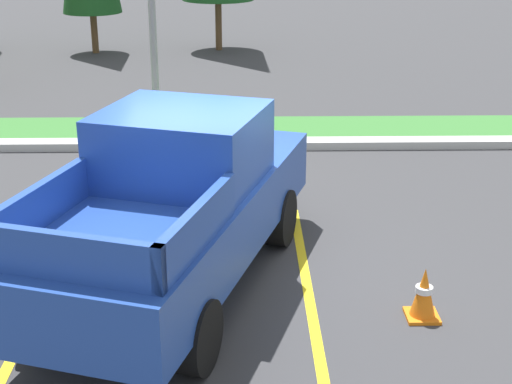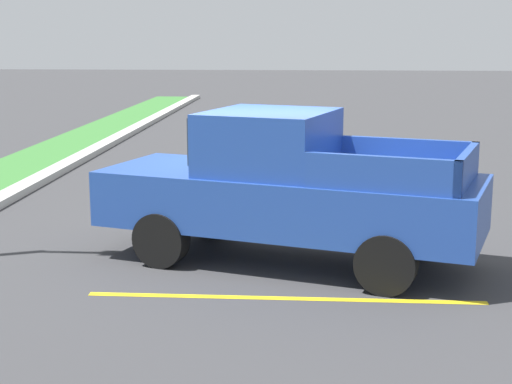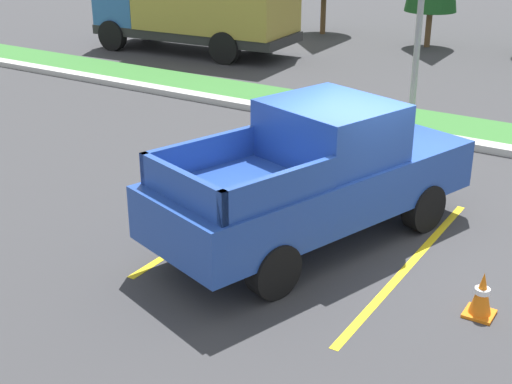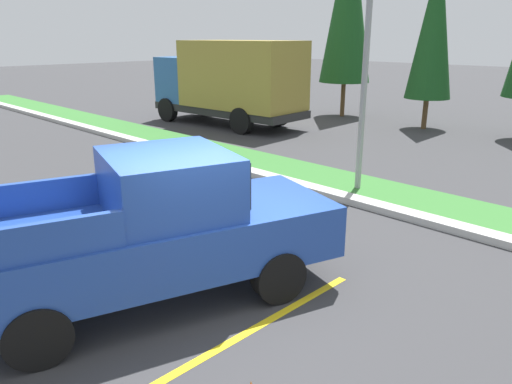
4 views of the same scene
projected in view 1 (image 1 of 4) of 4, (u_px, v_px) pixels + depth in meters
ground_plane at (229, 267)px, 9.58m from camera, size 120.00×120.00×0.00m
parking_line_near at (47, 288)px, 9.06m from camera, size 0.12×4.80×0.01m
parking_line_far at (307, 286)px, 9.11m from camera, size 0.12×4.80×0.01m
curb_strip at (233, 144)px, 14.22m from camera, size 56.00×0.40×0.15m
grass_median at (234, 130)px, 15.27m from camera, size 56.00×1.80×0.06m
pickup_truck_main at (176, 205)px, 8.76m from camera, size 3.39×5.55×2.10m
traffic_cone at (424, 294)px, 8.32m from camera, size 0.36×0.36×0.60m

